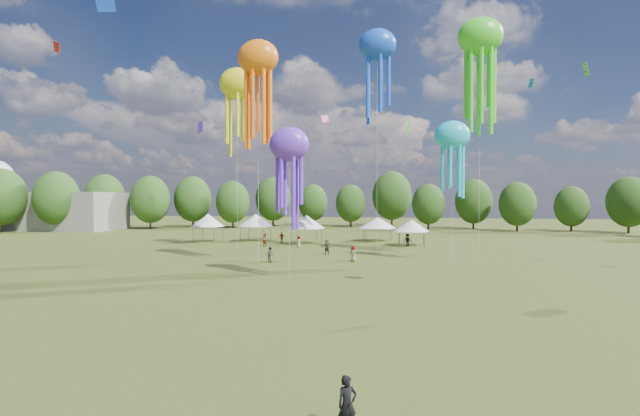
# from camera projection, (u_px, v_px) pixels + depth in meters

# --- Properties ---
(ground) EXTENTS (300.00, 300.00, 0.00)m
(ground) POSITION_uv_depth(u_px,v_px,m) (138.00, 398.00, 15.04)
(ground) COLOR #384416
(ground) RESTS_ON ground
(observer_main) EXTENTS (0.71, 0.65, 1.62)m
(observer_main) POSITION_uv_depth(u_px,v_px,m) (347.00, 405.00, 12.75)
(observer_main) COLOR black
(observer_main) RESTS_ON ground
(spectator_near) EXTENTS (0.99, 0.95, 1.60)m
(spectator_near) POSITION_uv_depth(u_px,v_px,m) (270.00, 255.00, 47.22)
(spectator_near) COLOR gray
(spectator_near) RESTS_ON ground
(spectators_far) EXTENTS (20.29, 18.85, 1.83)m
(spectators_far) POSITION_uv_depth(u_px,v_px,m) (345.00, 243.00, 59.57)
(spectators_far) COLOR gray
(spectators_far) RESTS_ON ground
(festival_tents) EXTENTS (35.69, 11.98, 4.33)m
(festival_tents) POSITION_uv_depth(u_px,v_px,m) (309.00, 222.00, 68.99)
(festival_tents) COLOR #47474C
(festival_tents) RESTS_ON ground
(show_kites) EXTENTS (33.97, 22.52, 27.32)m
(show_kites) POSITION_uv_depth(u_px,v_px,m) (351.00, 89.00, 50.67)
(show_kites) COLOR orange
(show_kites) RESTS_ON ground
(small_kites) EXTENTS (72.55, 62.43, 42.91)m
(small_kites) POSITION_uv_depth(u_px,v_px,m) (352.00, 15.00, 54.43)
(small_kites) COLOR orange
(small_kites) RESTS_ON ground
(treeline) EXTENTS (201.57, 95.24, 13.43)m
(treeline) POSITION_uv_depth(u_px,v_px,m) (332.00, 199.00, 77.02)
(treeline) COLOR #38281C
(treeline) RESTS_ON ground
(hangar) EXTENTS (40.00, 12.00, 8.00)m
(hangar) POSITION_uv_depth(u_px,v_px,m) (31.00, 211.00, 99.27)
(hangar) COLOR gray
(hangar) RESTS_ON ground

